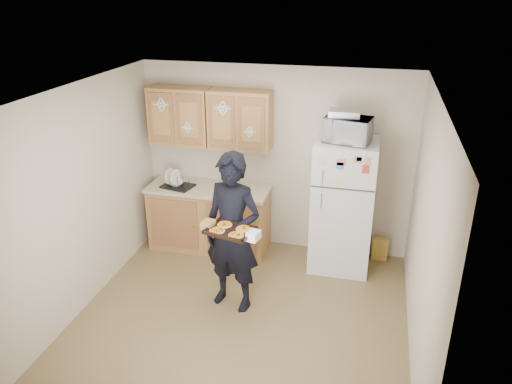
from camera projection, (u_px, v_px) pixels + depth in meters
floor at (241, 318)px, 5.54m from camera, size 3.60×3.60×0.00m
ceiling at (238, 95)px, 4.56m from camera, size 3.60×3.60×0.00m
wall_back at (276, 160)px, 6.66m from camera, size 3.60×0.04×2.50m
wall_front at (169, 328)px, 3.44m from camera, size 3.60×0.04×2.50m
wall_left at (81, 200)px, 5.45m from camera, size 0.04×3.60×2.50m
wall_right at (425, 238)px, 4.66m from camera, size 0.04×3.60×2.50m
refrigerator at (343, 205)px, 6.28m from camera, size 0.75×0.70×1.70m
base_cabinet at (210, 219)px, 6.88m from camera, size 1.60×0.60×0.86m
countertop at (208, 189)px, 6.71m from camera, size 1.64×0.64×0.04m
upper_cab_left at (180, 116)px, 6.54m from camera, size 0.80×0.33×0.75m
upper_cab_right at (240, 120)px, 6.36m from camera, size 0.80×0.33×0.75m
cereal_box at (380, 249)px, 6.65m from camera, size 0.20×0.07×0.32m
person at (232, 233)px, 5.45m from camera, size 0.75×0.58×1.83m
baking_tray at (230, 231)px, 5.10m from camera, size 0.54×0.44×0.04m
pizza_front_left at (217, 230)px, 5.08m from camera, size 0.16×0.16×0.02m
pizza_front_right at (236, 235)px, 4.99m from camera, size 0.16×0.16×0.02m
pizza_back_left at (225, 224)px, 5.21m from camera, size 0.16×0.16×0.02m
pizza_back_right at (243, 229)px, 5.11m from camera, size 0.16×0.16×0.02m
microwave at (347, 130)px, 5.84m from camera, size 0.60×0.46×0.30m
foil_pan at (345, 113)px, 5.81m from camera, size 0.36×0.26×0.08m
dish_rack at (178, 181)px, 6.69m from camera, size 0.46×0.38×0.16m
bowl at (176, 183)px, 6.71m from camera, size 0.22×0.22×0.05m
soap_bottle at (236, 186)px, 6.49m from camera, size 0.09×0.09×0.18m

